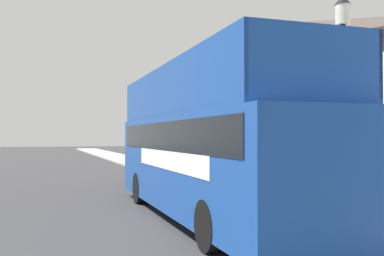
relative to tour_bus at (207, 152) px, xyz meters
The scene contains 7 objects.
ground_plane 13.48m from the tour_bus, 105.08° to the left, with size 144.00×144.00×0.00m, color #333335.
sidewalk 10.58m from the tour_bus, 71.56° to the left, with size 3.08×108.00×0.14m.
brick_terrace_rear 13.38m from the tour_bus, 53.44° to the left, with size 6.00×16.09×8.32m.
tour_bus is the anchor object (origin of this frame).
parked_car_ahead_of_bus 7.99m from the tour_bus, 85.14° to the left, with size 1.83×4.14×1.39m.
lamp_post_nearest 4.05m from the tour_bus, 53.42° to the right, with size 0.35×0.35×5.16m.
lamp_post_second 5.09m from the tour_bus, 63.22° to the left, with size 0.35×0.35×4.73m.
Camera 1 is at (-0.75, -2.99, 2.18)m, focal length 42.00 mm.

